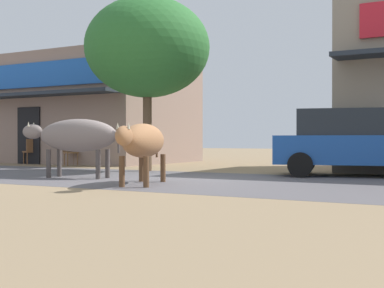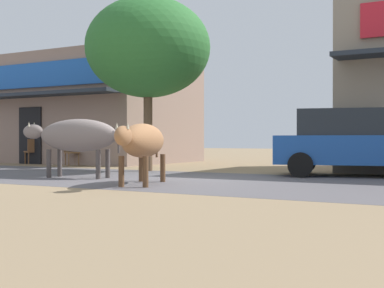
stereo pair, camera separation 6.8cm
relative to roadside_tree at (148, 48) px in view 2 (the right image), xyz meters
name	(u,v)px [view 2 (the right image)]	position (x,y,z in m)	size (l,w,h in m)	color
ground	(165,179)	(2.15, -2.49, -3.53)	(80.00, 80.00, 0.00)	#8E7656
asphalt_road	(165,179)	(2.15, -2.49, -3.53)	(72.00, 5.35, 0.00)	#585458
storefront_left_cafe	(95,110)	(-5.47, 4.28, -1.44)	(7.15, 6.34, 4.19)	gray
roadside_tree	(148,48)	(0.00, 0.00, 0.00)	(3.58, 3.58, 4.98)	brown
parked_hatchback_car	(349,142)	(5.55, 0.63, -2.69)	(4.07, 2.65, 1.64)	#1A4A9C
cow_near_brown	(76,136)	(0.06, -3.13, -2.55)	(2.65, 0.90, 1.38)	gray
cow_far_dark	(142,141)	(2.52, -3.95, -2.66)	(1.30, 2.63, 1.22)	#9B6841
cafe_chair_near_tree	(71,151)	(-4.15, 1.39, -3.02)	(0.60, 0.60, 0.92)	brown
cafe_chair_by_doorway	(32,150)	(-6.18, 1.55, -3.02)	(0.58, 0.58, 0.92)	brown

